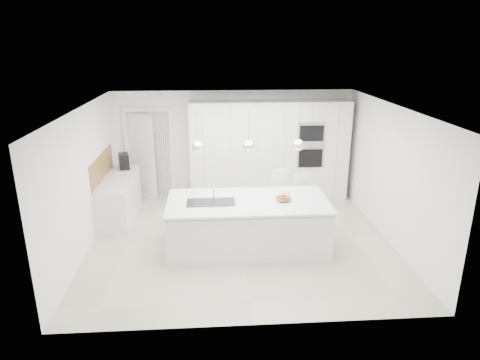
{
  "coord_description": "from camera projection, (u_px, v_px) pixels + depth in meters",
  "views": [
    {
      "loc": [
        -0.52,
        -7.25,
        3.62
      ],
      "look_at": [
        0.0,
        0.3,
        1.1
      ],
      "focal_mm": 32.0,
      "sensor_mm": 36.0,
      "label": 1
    }
  ],
  "objects": [
    {
      "name": "doorway_frame",
      "position": [
        150.0,
        156.0,
        9.92
      ],
      "size": [
        1.11,
        0.08,
        2.13
      ],
      "primitive_type": null,
      "color": "white",
      "rests_on": "floor"
    },
    {
      "name": "oak_backsplash",
      "position": [
        102.0,
        167.0,
        8.63
      ],
      "size": [
        0.02,
        1.8,
        0.5
      ],
      "primitive_type": "cube",
      "color": "olive",
      "rests_on": "wall_left"
    },
    {
      "name": "hallway_door",
      "position": [
        139.0,
        157.0,
        9.87
      ],
      "size": [
        0.76,
        0.38,
        2.0
      ],
      "primitive_type": "cube",
      "rotation": [
        0.0,
        0.0,
        -0.44
      ],
      "color": "white",
      "rests_on": "floor"
    },
    {
      "name": "left_worktop",
      "position": [
        118.0,
        179.0,
        8.73
      ],
      "size": [
        0.62,
        1.82,
        0.04
      ],
      "primitive_type": "cube",
      "color": "white",
      "rests_on": "left_base_cabinets"
    },
    {
      "name": "fruit_bowl",
      "position": [
        283.0,
        199.0,
        7.49
      ],
      "size": [
        0.32,
        0.32,
        0.07
      ],
      "primitive_type": "imported",
      "rotation": [
        0.0,
        0.0,
        0.21
      ],
      "color": "olive",
      "rests_on": "island_worktop"
    },
    {
      "name": "pendant_right",
      "position": [
        298.0,
        145.0,
        7.22
      ],
      "size": [
        0.2,
        0.2,
        0.2
      ],
      "primitive_type": "sphere",
      "color": "white",
      "rests_on": "ceiling"
    },
    {
      "name": "left_base_cabinets",
      "position": [
        120.0,
        200.0,
        8.88
      ],
      "size": [
        0.6,
        1.8,
        0.86
      ],
      "primitive_type": "cube",
      "color": "white",
      "rests_on": "floor"
    },
    {
      "name": "tall_cabinets",
      "position": [
        269.0,
        151.0,
        9.81
      ],
      "size": [
        3.6,
        0.6,
        2.3
      ],
      "primitive_type": "cube",
      "color": "white",
      "rests_on": "floor"
    },
    {
      "name": "pendant_left",
      "position": [
        198.0,
        147.0,
        7.1
      ],
      "size": [
        0.2,
        0.2,
        0.2
      ],
      "primitive_type": "sphere",
      "color": "white",
      "rests_on": "ceiling"
    },
    {
      "name": "island_worktop",
      "position": [
        248.0,
        202.0,
        7.53
      ],
      "size": [
        2.84,
        1.4,
        0.04
      ],
      "primitive_type": "cube",
      "color": "white",
      "rests_on": "island_base"
    },
    {
      "name": "espresso_machine",
      "position": [
        124.0,
        161.0,
        9.31
      ],
      "size": [
        0.28,
        0.36,
        0.34
      ],
      "primitive_type": "cube",
      "rotation": [
        0.0,
        0.0,
        0.28
      ],
      "color": "black",
      "rests_on": "left_worktop"
    },
    {
      "name": "island_sink",
      "position": [
        211.0,
        207.0,
        7.46
      ],
      "size": [
        0.84,
        0.44,
        0.18
      ],
      "primitive_type": null,
      "color": "#3F3F42",
      "rests_on": "island_worktop"
    },
    {
      "name": "apple_a",
      "position": [
        283.0,
        197.0,
        7.52
      ],
      "size": [
        0.07,
        0.07,
        0.07
      ],
      "primitive_type": "sphere",
      "color": "red",
      "rests_on": "fruit_bowl"
    },
    {
      "name": "pendant_mid",
      "position": [
        248.0,
        146.0,
        7.16
      ],
      "size": [
        0.2,
        0.2,
        0.2
      ],
      "primitive_type": "sphere",
      "color": "white",
      "rests_on": "ceiling"
    },
    {
      "name": "island_tap",
      "position": [
        213.0,
        190.0,
        7.58
      ],
      "size": [
        0.02,
        0.02,
        0.3
      ],
      "primitive_type": "cylinder",
      "color": "white",
      "rests_on": "island_worktop"
    },
    {
      "name": "bar_stool_left",
      "position": [
        281.0,
        200.0,
        8.45
      ],
      "size": [
        0.56,
        0.64,
        1.15
      ],
      "primitive_type": null,
      "rotation": [
        0.0,
        0.0,
        0.42
      ],
      "color": "white",
      "rests_on": "floor"
    },
    {
      "name": "wall_back",
      "position": [
        233.0,
        144.0,
        10.01
      ],
      "size": [
        5.5,
        0.0,
        5.5
      ],
      "primitive_type": "plane",
      "rotation": [
        1.57,
        0.0,
        0.0
      ],
      "color": "white",
      "rests_on": "ground"
    },
    {
      "name": "oven_stack",
      "position": [
        311.0,
        145.0,
        9.51
      ],
      "size": [
        0.62,
        0.04,
        1.05
      ],
      "primitive_type": null,
      "color": "#A5A5A8",
      "rests_on": "tall_cabinets"
    },
    {
      "name": "ceiling",
      "position": [
        241.0,
        107.0,
        7.25
      ],
      "size": [
        5.5,
        5.5,
        0.0
      ],
      "primitive_type": "plane",
      "rotation": [
        3.14,
        0.0,
        0.0
      ],
      "color": "white",
      "rests_on": "wall_back"
    },
    {
      "name": "island_base",
      "position": [
        248.0,
        226.0,
        7.62
      ],
      "size": [
        2.8,
        1.2,
        0.86
      ],
      "primitive_type": "cube",
      "color": "white",
      "rests_on": "floor"
    },
    {
      "name": "wall_left",
      "position": [
        84.0,
        181.0,
        7.46
      ],
      "size": [
        0.0,
        5.0,
        5.0
      ],
      "primitive_type": "plane",
      "rotation": [
        1.57,
        0.0,
        1.57
      ],
      "color": "white",
      "rests_on": "ground"
    },
    {
      "name": "apple_c",
      "position": [
        284.0,
        196.0,
        7.53
      ],
      "size": [
        0.08,
        0.08,
        0.08
      ],
      "primitive_type": "sphere",
      "color": "red",
      "rests_on": "fruit_bowl"
    },
    {
      "name": "apple_b",
      "position": [
        285.0,
        196.0,
        7.52
      ],
      "size": [
        0.08,
        0.08,
        0.08
      ],
      "primitive_type": "sphere",
      "color": "red",
      "rests_on": "fruit_bowl"
    },
    {
      "name": "bar_stool_right",
      "position": [
        303.0,
        202.0,
        8.47
      ],
      "size": [
        0.52,
        0.58,
        1.05
      ],
      "primitive_type": null,
      "rotation": [
        0.0,
        0.0,
        0.42
      ],
      "color": "white",
      "rests_on": "floor"
    },
    {
      "name": "banana_bunch",
      "position": [
        284.0,
        195.0,
        7.44
      ],
      "size": [
        0.24,
        0.17,
        0.22
      ],
      "primitive_type": "torus",
      "rotation": [
        1.22,
        0.0,
        0.35
      ],
      "color": "gold",
      "rests_on": "fruit_bowl"
    },
    {
      "name": "radiator",
      "position": [
        164.0,
        163.0,
        9.99
      ],
      "size": [
        0.32,
        0.04,
        1.4
      ],
      "primitive_type": null,
      "color": "white",
      "rests_on": "floor"
    },
    {
      "name": "floor",
      "position": [
        241.0,
        240.0,
        8.04
      ],
      "size": [
        5.5,
        5.5,
        0.0
      ],
      "primitive_type": "plane",
      "color": "beige",
      "rests_on": "ground"
    }
  ]
}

